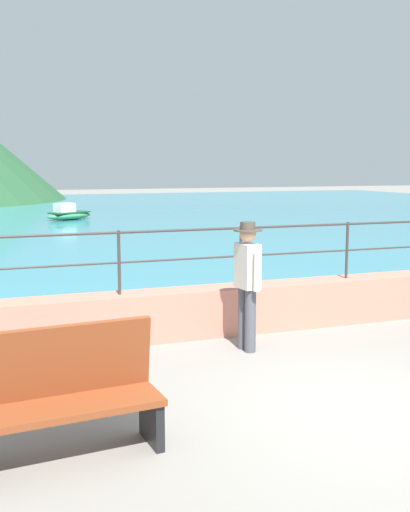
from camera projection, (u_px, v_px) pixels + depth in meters
ground_plane at (363, 409)px, 6.25m from camera, size 120.00×120.00×0.00m
promenade_wall at (240, 308)px, 9.18m from camera, size 20.00×0.56×0.70m
railing at (241, 244)px, 9.03m from camera, size 18.44×0.04×0.90m
lake_water at (61, 216)px, 30.28m from camera, size 64.00×44.32×0.06m
bench_main at (60, 393)px, 5.18m from camera, size 1.74×0.70×1.13m
person_walking at (247, 279)px, 8.12m from camera, size 0.38×0.57×1.75m
boat_0 at (68, 214)px, 27.54m from camera, size 2.45×1.91×0.76m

